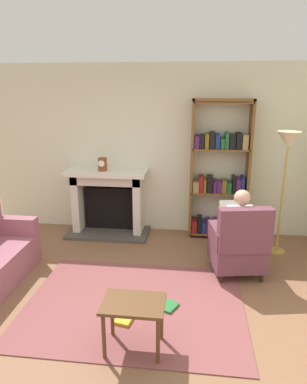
{
  "coord_description": "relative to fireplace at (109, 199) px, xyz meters",
  "views": [
    {
      "loc": [
        0.61,
        -2.98,
        2.31
      ],
      "look_at": [
        0.1,
        1.2,
        1.05
      ],
      "focal_mm": 32.37,
      "sensor_mm": 36.0,
      "label": 1
    }
  ],
  "objects": [
    {
      "name": "armchair_reading",
      "position": [
        1.97,
        -1.2,
        -0.15
      ],
      "size": [
        0.75,
        0.72,
        0.97
      ],
      "rotation": [
        0.0,
        0.0,
        3.32
      ],
      "color": "#331E14",
      "rests_on": "ground"
    },
    {
      "name": "bookshelf",
      "position": [
        1.76,
        0.04,
        0.47
      ],
      "size": [
        0.9,
        0.32,
        2.17
      ],
      "color": "brown",
      "rests_on": "ground"
    },
    {
      "name": "scattered_books",
      "position": [
        0.91,
        -2.12,
        -0.54
      ],
      "size": [
        0.65,
        0.52,
        0.03
      ],
      "color": "gold",
      "rests_on": "area_rug"
    },
    {
      "name": "mantel_clock",
      "position": [
        -0.05,
        -0.1,
        0.61
      ],
      "size": [
        0.14,
        0.14,
        0.2
      ],
      "color": "brown",
      "rests_on": "fireplace"
    },
    {
      "name": "ground",
      "position": [
        0.78,
        -2.3,
        -0.57
      ],
      "size": [
        14.0,
        14.0,
        0.0
      ],
      "primitive_type": "plane",
      "color": "brown"
    },
    {
      "name": "area_rug",
      "position": [
        0.78,
        -2.0,
        -0.56
      ],
      "size": [
        2.4,
        1.8,
        0.01
      ],
      "primitive_type": "cube",
      "color": "brown",
      "rests_on": "ground"
    },
    {
      "name": "seated_reader",
      "position": [
        1.95,
        -1.09,
        0.05
      ],
      "size": [
        0.42,
        0.57,
        1.14
      ],
      "rotation": [
        0.0,
        0.0,
        3.32
      ],
      "color": "silver",
      "rests_on": "ground"
    },
    {
      "name": "fireplace",
      "position": [
        0.0,
        0.0,
        0.0
      ],
      "size": [
        1.32,
        0.64,
        1.07
      ],
      "color": "#4C4742",
      "rests_on": "ground"
    },
    {
      "name": "back_wall",
      "position": [
        0.78,
        0.25,
        0.78
      ],
      "size": [
        5.6,
        0.1,
        2.7
      ],
      "primitive_type": "cube",
      "color": "beige",
      "rests_on": "ground"
    },
    {
      "name": "side_table",
      "position": [
        0.89,
        -2.67,
        -0.16
      ],
      "size": [
        0.56,
        0.39,
        0.49
      ],
      "color": "brown",
      "rests_on": "ground"
    },
    {
      "name": "floor_lamp",
      "position": [
        2.62,
        -0.46,
        0.93
      ],
      "size": [
        0.32,
        0.32,
        1.77
      ],
      "color": "#B7933F",
      "rests_on": "ground"
    }
  ]
}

